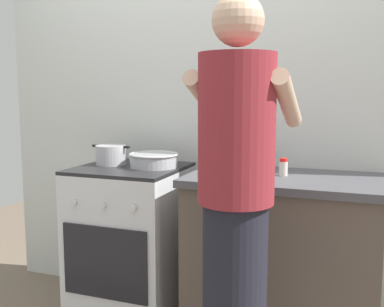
{
  "coord_description": "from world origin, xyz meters",
  "views": [
    {
      "loc": [
        0.92,
        -2.21,
        1.33
      ],
      "look_at": [
        0.05,
        0.12,
        1.0
      ],
      "focal_mm": 42.94,
      "sensor_mm": 36.0,
      "label": 1
    }
  ],
  "objects": [
    {
      "name": "back_wall",
      "position": [
        0.2,
        0.5,
        1.25
      ],
      "size": [
        3.2,
        0.1,
        2.5
      ],
      "color": "silver",
      "rests_on": "ground"
    },
    {
      "name": "countertop",
      "position": [
        0.55,
        0.15,
        0.45
      ],
      "size": [
        1.0,
        0.6,
        0.9
      ],
      "color": "brown",
      "rests_on": "ground"
    },
    {
      "name": "stove_range",
      "position": [
        -0.35,
        0.15,
        0.45
      ],
      "size": [
        0.6,
        0.62,
        0.9
      ],
      "color": "silver",
      "rests_on": "ground"
    },
    {
      "name": "pot",
      "position": [
        -0.49,
        0.17,
        0.96
      ],
      "size": [
        0.25,
        0.18,
        0.12
      ],
      "color": "#B2B2B7",
      "rests_on": "stove_range"
    },
    {
      "name": "mixing_bowl",
      "position": [
        -0.21,
        0.18,
        0.95
      ],
      "size": [
        0.29,
        0.29,
        0.08
      ],
      "color": "#B7B7BC",
      "rests_on": "stove_range"
    },
    {
      "name": "utensil_crock",
      "position": [
        0.34,
        0.31,
        0.99
      ],
      "size": [
        0.1,
        0.1,
        0.33
      ],
      "color": "silver",
      "rests_on": "countertop"
    },
    {
      "name": "spice_bottle",
      "position": [
        0.54,
        0.17,
        0.94
      ],
      "size": [
        0.04,
        0.04,
        0.09
      ],
      "color": "silver",
      "rests_on": "countertop"
    },
    {
      "name": "person",
      "position": [
        0.46,
        -0.49,
        0.86
      ],
      "size": [
        0.41,
        0.5,
        1.7
      ],
      "color": "black",
      "rests_on": "ground"
    }
  ]
}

